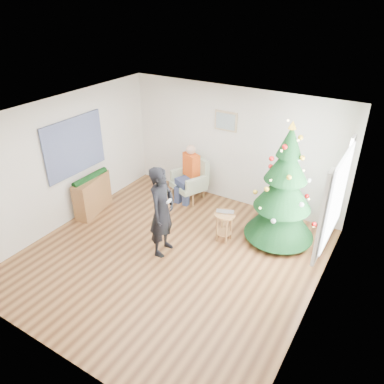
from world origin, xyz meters
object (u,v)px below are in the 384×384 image
Objects in this scene: console at (93,195)px; stool at (224,227)px; armchair at (191,184)px; christmas_tree at (284,190)px; standing_man at (162,212)px.

stool is at bearing -1.10° from console.
armchair is 0.98× the size of console.
christmas_tree is 3.98× the size of stool.
standing_man is at bearing -48.25° from armchair.
armchair is at bearing 167.72° from christmas_tree.
stool is at bearing -48.34° from standing_man.
stool is at bearing -146.72° from christmas_tree.
console is (-1.50, -1.60, 0.04)m from armchair.
console is at bearing -108.87° from armchair.
armchair is (-2.31, 0.50, -0.72)m from christmas_tree.
stool is 1.79m from armchair.
armchair is (-1.42, 1.09, 0.05)m from stool.
standing_man reaches higher than console.
christmas_tree is at bearing 12.01° from armchair.
standing_man is (-0.80, -0.88, 0.55)m from stool.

